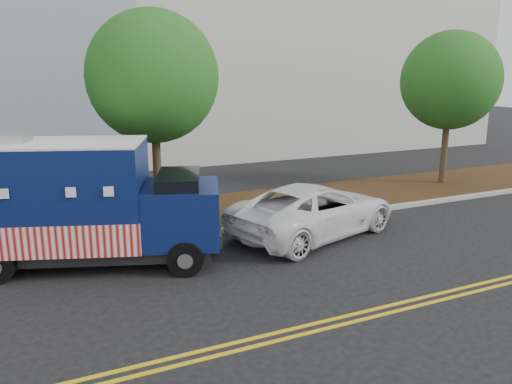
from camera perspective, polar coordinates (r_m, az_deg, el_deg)
name	(u,v)px	position (r m, az deg, el deg)	size (l,w,h in m)	color
ground	(174,258)	(12.97, -9.36, -7.50)	(120.00, 120.00, 0.00)	black
curb	(160,240)	(14.22, -10.93, -5.36)	(120.00, 0.18, 0.15)	#9E9E99
mulch_strip	(143,220)	(16.18, -12.78, -3.15)	(120.00, 4.00, 0.15)	#311D0D
centerline_near	(244,341)	(9.14, -1.36, -16.62)	(120.00, 0.10, 0.01)	gold
centerline_far	(250,347)	(8.95, -0.68, -17.34)	(120.00, 0.10, 0.01)	gold
tree_b	(153,77)	(15.37, -11.70, 12.74)	(3.90, 3.90, 6.44)	#38281C
tree_d	(450,81)	(21.84, 21.32, 11.76)	(3.91, 3.91, 6.28)	#38281C
sign_post	(85,202)	(14.20, -18.93, -1.14)	(0.06, 0.06, 2.40)	#473828
food_truck	(79,206)	(12.74, -19.53, -1.54)	(6.52, 4.14, 3.25)	black
white_car	(314,210)	(14.52, 6.69, -2.02)	(2.49, 5.39, 1.50)	white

